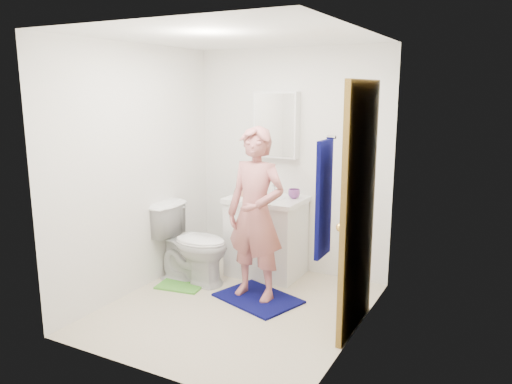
% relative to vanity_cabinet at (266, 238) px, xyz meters
% --- Properties ---
extents(floor, '(2.20, 2.40, 0.02)m').
position_rel_vanity_cabinet_xyz_m(floor, '(0.15, -0.91, -0.41)').
color(floor, beige).
rests_on(floor, ground).
extents(ceiling, '(2.20, 2.40, 0.02)m').
position_rel_vanity_cabinet_xyz_m(ceiling, '(0.15, -0.91, 2.01)').
color(ceiling, white).
rests_on(ceiling, ground).
extents(wall_back, '(2.20, 0.02, 2.40)m').
position_rel_vanity_cabinet_xyz_m(wall_back, '(0.15, 0.30, 0.80)').
color(wall_back, white).
rests_on(wall_back, ground).
extents(wall_front, '(2.20, 0.02, 2.40)m').
position_rel_vanity_cabinet_xyz_m(wall_front, '(0.15, -2.12, 0.80)').
color(wall_front, white).
rests_on(wall_front, ground).
extents(wall_left, '(0.02, 2.40, 2.40)m').
position_rel_vanity_cabinet_xyz_m(wall_left, '(-0.96, -0.91, 0.80)').
color(wall_left, white).
rests_on(wall_left, ground).
extents(wall_right, '(0.02, 2.40, 2.40)m').
position_rel_vanity_cabinet_xyz_m(wall_right, '(1.26, -0.91, 0.80)').
color(wall_right, white).
rests_on(wall_right, ground).
extents(vanity_cabinet, '(0.75, 0.55, 0.80)m').
position_rel_vanity_cabinet_xyz_m(vanity_cabinet, '(0.00, 0.00, 0.00)').
color(vanity_cabinet, white).
rests_on(vanity_cabinet, floor).
extents(countertop, '(0.79, 0.59, 0.05)m').
position_rel_vanity_cabinet_xyz_m(countertop, '(0.00, 0.00, 0.43)').
color(countertop, white).
rests_on(countertop, vanity_cabinet).
extents(sink_basin, '(0.40, 0.40, 0.03)m').
position_rel_vanity_cabinet_xyz_m(sink_basin, '(0.00, 0.00, 0.44)').
color(sink_basin, white).
rests_on(sink_basin, countertop).
extents(faucet, '(0.03, 0.03, 0.12)m').
position_rel_vanity_cabinet_xyz_m(faucet, '(0.00, 0.18, 0.51)').
color(faucet, silver).
rests_on(faucet, countertop).
extents(medicine_cabinet, '(0.50, 0.12, 0.70)m').
position_rel_vanity_cabinet_xyz_m(medicine_cabinet, '(0.00, 0.22, 1.20)').
color(medicine_cabinet, white).
rests_on(medicine_cabinet, wall_back).
extents(mirror_panel, '(0.46, 0.01, 0.66)m').
position_rel_vanity_cabinet_xyz_m(mirror_panel, '(0.00, 0.16, 1.20)').
color(mirror_panel, white).
rests_on(mirror_panel, wall_back).
extents(door, '(0.05, 0.80, 2.05)m').
position_rel_vanity_cabinet_xyz_m(door, '(1.22, -0.76, 0.62)').
color(door, olive).
rests_on(door, ground).
extents(door_knob, '(0.07, 0.07, 0.07)m').
position_rel_vanity_cabinet_xyz_m(door_knob, '(1.18, -1.08, 0.55)').
color(door_knob, gold).
rests_on(door_knob, door).
extents(towel, '(0.03, 0.24, 0.80)m').
position_rel_vanity_cabinet_xyz_m(towel, '(1.18, -1.48, 0.85)').
color(towel, '#08094D').
rests_on(towel, wall_right).
extents(towel_hook, '(0.06, 0.02, 0.02)m').
position_rel_vanity_cabinet_xyz_m(towel_hook, '(1.22, -1.48, 1.27)').
color(towel_hook, silver).
rests_on(towel_hook, wall_right).
extents(toilet, '(0.81, 0.47, 0.82)m').
position_rel_vanity_cabinet_xyz_m(toilet, '(-0.58, -0.55, 0.01)').
color(toilet, white).
rests_on(toilet, floor).
extents(bath_mat, '(0.88, 0.75, 0.02)m').
position_rel_vanity_cabinet_xyz_m(bath_mat, '(0.24, -0.65, -0.39)').
color(bath_mat, '#08094D').
rests_on(bath_mat, floor).
extents(green_rug, '(0.51, 0.45, 0.02)m').
position_rel_vanity_cabinet_xyz_m(green_rug, '(-0.61, -0.69, -0.39)').
color(green_rug, '#55AD39').
rests_on(green_rug, floor).
extents(soap_dispenser, '(0.10, 0.10, 0.18)m').
position_rel_vanity_cabinet_xyz_m(soap_dispenser, '(-0.24, -0.05, 0.54)').
color(soap_dispenser, '#BE7259').
rests_on(soap_dispenser, countertop).
extents(toothbrush_cup, '(0.15, 0.15, 0.10)m').
position_rel_vanity_cabinet_xyz_m(toothbrush_cup, '(0.27, 0.10, 0.50)').
color(toothbrush_cup, '#7D3F8B').
rests_on(toothbrush_cup, countertop).
extents(man, '(0.62, 0.43, 1.62)m').
position_rel_vanity_cabinet_xyz_m(man, '(0.21, -0.63, 0.43)').
color(man, '#B76867').
rests_on(man, bath_mat).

